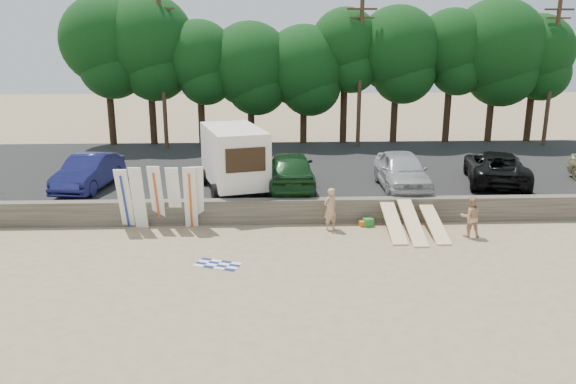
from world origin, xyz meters
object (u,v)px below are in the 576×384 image
(car_1, at_px, (290,170))
(beachgoer_a, at_px, (330,209))
(car_2, at_px, (402,171))
(box_trailer, at_px, (234,156))
(car_3, at_px, (496,167))
(car_0, at_px, (89,172))
(cooler, at_px, (368,222))
(beachgoer_b, at_px, (470,217))

(car_1, distance_m, beachgoer_a, 3.92)
(car_2, relative_size, beachgoer_a, 2.93)
(box_trailer, relative_size, car_3, 0.88)
(box_trailer, xyz_separation_m, beachgoer_a, (3.89, -3.56, -1.44))
(car_0, relative_size, beachgoer_a, 2.76)
(box_trailer, relative_size, car_0, 1.04)
(car_3, bearing_deg, cooler, 45.69)
(car_0, bearing_deg, cooler, -9.49)
(car_0, height_order, car_2, car_2)
(car_2, bearing_deg, cooler, -121.69)
(beachgoer_b, height_order, cooler, beachgoer_b)
(box_trailer, xyz_separation_m, car_2, (7.52, -0.13, -0.74))
(car_2, height_order, beachgoer_b, car_2)
(car_2, height_order, cooler, car_2)
(car_3, xyz_separation_m, beachgoer_a, (-8.30, -4.34, -0.62))
(box_trailer, distance_m, car_1, 2.60)
(beachgoer_a, bearing_deg, cooler, 158.26)
(box_trailer, xyz_separation_m, cooler, (5.48, -3.24, -2.12))
(beachgoer_a, bearing_deg, car_3, 174.40)
(car_3, xyz_separation_m, beachgoer_b, (-3.10, -5.39, -0.68))
(cooler, bearing_deg, car_0, 147.94)
(beachgoer_a, relative_size, cooler, 4.45)
(beachgoer_b, distance_m, cooler, 3.92)
(car_1, bearing_deg, car_2, 177.80)
(box_trailer, relative_size, car_2, 0.98)
(car_3, distance_m, cooler, 7.94)
(box_trailer, distance_m, car_2, 7.55)
(car_2, xyz_separation_m, car_3, (4.68, 0.92, -0.08))
(car_1, distance_m, beachgoer_b, 8.10)
(car_1, bearing_deg, box_trailer, 0.50)
(box_trailer, xyz_separation_m, car_1, (2.50, 0.03, -0.70))
(car_2, height_order, car_3, car_2)
(car_1, height_order, beachgoer_a, car_1)
(car_3, bearing_deg, car_1, 19.21)
(car_0, bearing_deg, box_trailer, 3.20)
(beachgoer_a, height_order, cooler, beachgoer_a)
(beachgoer_b, bearing_deg, car_3, -117.78)
(car_2, height_order, beachgoer_a, car_2)
(box_trailer, height_order, car_3, box_trailer)
(car_2, bearing_deg, car_1, 179.71)
(car_0, xyz_separation_m, car_2, (14.11, -0.67, 0.07))
(box_trailer, relative_size, car_1, 0.94)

